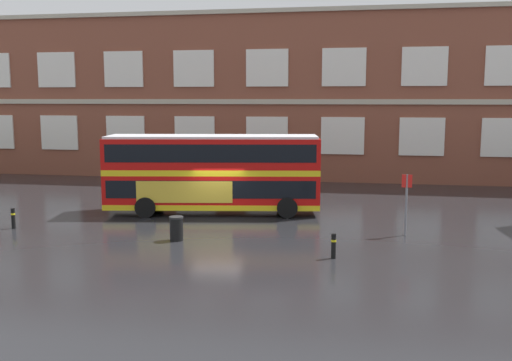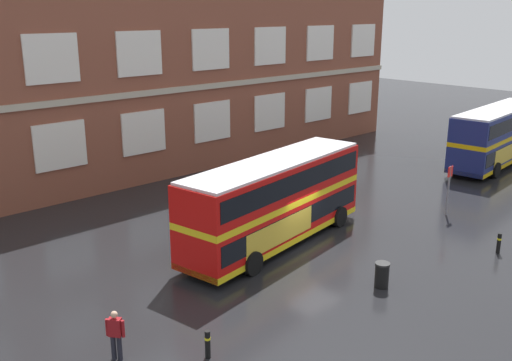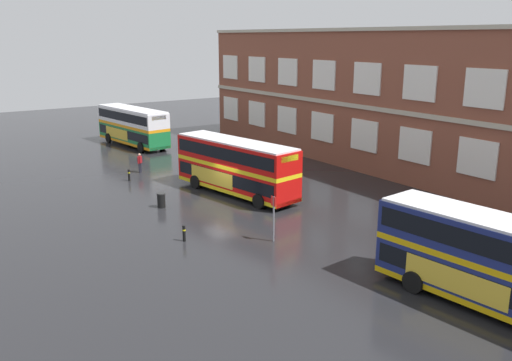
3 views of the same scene
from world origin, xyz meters
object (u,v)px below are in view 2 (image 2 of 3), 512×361
(double_decker_middle, at_px, (275,200))
(safety_bollard_east, at_px, (208,344))
(waiting_passenger, at_px, (116,333))
(station_litter_bin, at_px, (382,275))
(double_decker_far, at_px, (497,135))
(safety_bollard_west, at_px, (499,243))
(bus_stand_flag, at_px, (449,186))

(double_decker_middle, relative_size, safety_bollard_east, 11.86)
(double_decker_middle, relative_size, waiting_passenger, 6.63)
(waiting_passenger, bearing_deg, double_decker_middle, 18.13)
(waiting_passenger, xyz_separation_m, station_litter_bin, (10.31, -2.71, -0.41))
(double_decker_middle, bearing_deg, double_decker_far, -0.87)
(safety_bollard_west, bearing_deg, station_litter_bin, 166.35)
(double_decker_far, distance_m, waiting_passenger, 32.11)
(double_decker_middle, bearing_deg, bus_stand_flag, -19.83)
(double_decker_far, height_order, safety_bollard_west, double_decker_far)
(safety_bollard_west, bearing_deg, bus_stand_flag, 55.60)
(bus_stand_flag, xyz_separation_m, safety_bollard_west, (-2.92, -4.26, -1.14))
(waiting_passenger, distance_m, bus_stand_flag, 19.92)
(double_decker_far, bearing_deg, double_decker_middle, 179.13)
(safety_bollard_west, bearing_deg, safety_bollard_east, 170.56)
(double_decker_far, height_order, bus_stand_flag, double_decker_far)
(station_litter_bin, relative_size, safety_bollard_east, 1.08)
(safety_bollard_east, bearing_deg, bus_stand_flag, 5.79)
(double_decker_far, distance_m, safety_bollard_west, 16.76)
(waiting_passenger, height_order, bus_stand_flag, bus_stand_flag)
(safety_bollard_west, bearing_deg, waiting_passenger, 165.70)
(safety_bollard_east, bearing_deg, safety_bollard_west, -9.44)
(waiting_passenger, height_order, safety_bollard_west, waiting_passenger)
(double_decker_far, distance_m, safety_bollard_east, 30.22)
(double_decker_middle, distance_m, bus_stand_flag, 10.19)
(waiting_passenger, bearing_deg, station_litter_bin, -14.73)
(station_litter_bin, distance_m, safety_bollard_east, 8.18)
(double_decker_middle, relative_size, bus_stand_flag, 4.17)
(bus_stand_flag, distance_m, safety_bollard_west, 5.29)
(double_decker_middle, xyz_separation_m, safety_bollard_west, (6.66, -7.71, -1.66))
(double_decker_middle, distance_m, safety_bollard_west, 10.32)
(double_decker_middle, bearing_deg, safety_bollard_west, -49.21)
(bus_stand_flag, height_order, safety_bollard_east, bus_stand_flag)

